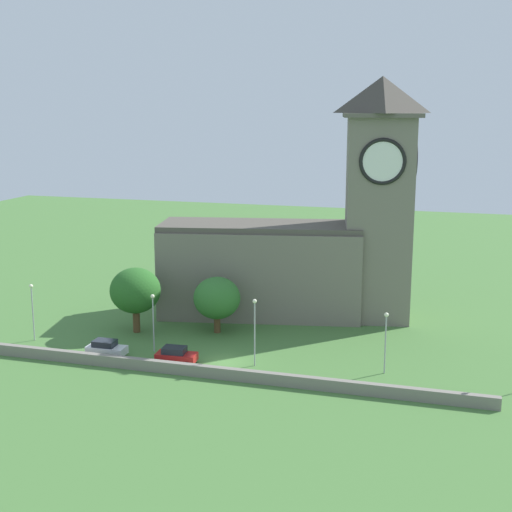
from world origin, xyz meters
The scene contains 11 objects.
ground_plane centered at (0.00, 15.00, 0.00)m, with size 200.00×200.00×0.00m, color #477538.
church centered at (4.56, 18.93, 9.57)m, with size 32.36×14.72×29.32m.
quay_barrier centered at (0.00, -4.38, 0.58)m, with size 53.74×0.70×1.16m, color gray.
car_white centered at (-12.53, -1.90, 0.90)m, with size 4.17×2.20×1.79m.
car_red centered at (-4.67, -1.78, 0.89)m, with size 4.26×2.41×1.77m.
streetlamp_west_end centered at (-22.84, 0.59, 4.40)m, with size 0.44×0.44×6.52m.
streetlamp_west_mid centered at (-8.38, 1.05, 4.30)m, with size 0.44×0.44×6.34m.
streetlamp_central centered at (3.25, -0.10, 4.69)m, with size 0.44×0.44×7.03m.
streetlamp_east_mid centered at (16.15, 1.50, 4.24)m, with size 0.44×0.44×6.24m.
tree_by_tower centered at (-13.10, 6.62, 4.97)m, with size 5.88×5.88×7.65m.
tree_riverside_east centered at (-4.00, 9.08, 4.14)m, with size 5.43×5.43×6.61m.
Camera 1 is at (22.61, -65.82, 25.98)m, focal length 49.97 mm.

